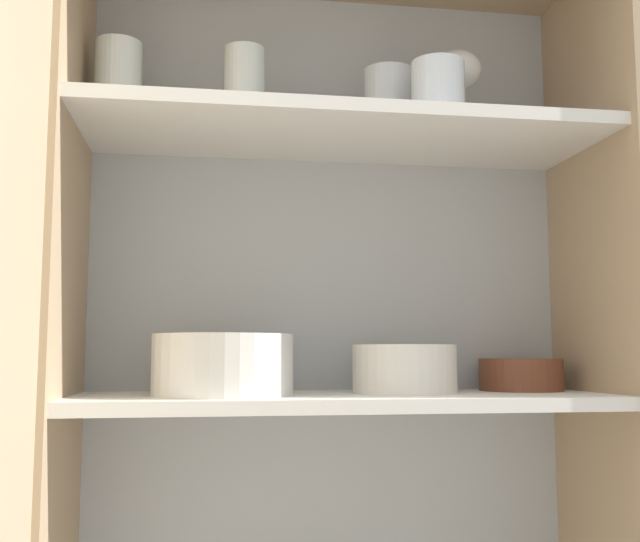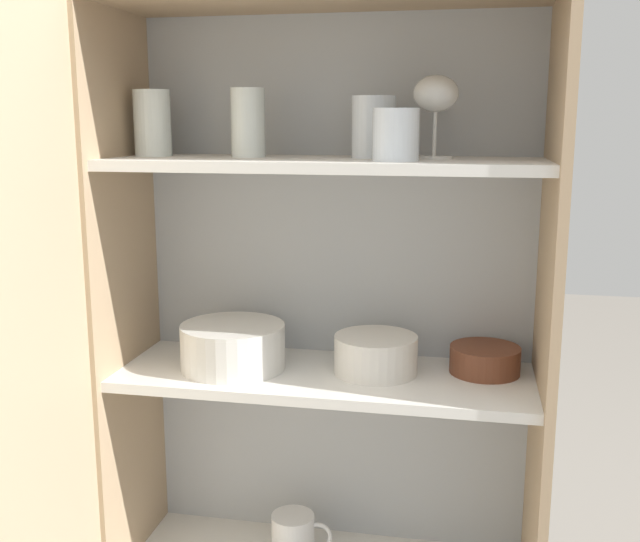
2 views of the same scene
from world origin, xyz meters
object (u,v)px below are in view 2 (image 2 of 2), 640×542
Objects in this scene: plate_stack_white at (233,346)px; coffee_mug_primary at (294,535)px; serving_bowl_small at (485,358)px; mixing_bowl_large at (376,353)px.

coffee_mug_primary is at bearing 20.06° from plate_stack_white.
coffee_mug_primary is (-0.38, -0.03, -0.41)m from serving_bowl_small.
serving_bowl_small is at bearing 4.15° from coffee_mug_primary.
mixing_bowl_large is 0.46m from coffee_mug_primary.
serving_bowl_small reaches higher than coffee_mug_primary.
serving_bowl_small is at bearing 11.24° from mixing_bowl_large.
plate_stack_white reaches higher than coffee_mug_primary.
plate_stack_white is 1.52× the size of serving_bowl_small.
mixing_bowl_large is 1.19× the size of serving_bowl_small.
coffee_mug_primary is (0.11, 0.04, -0.43)m from plate_stack_white.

